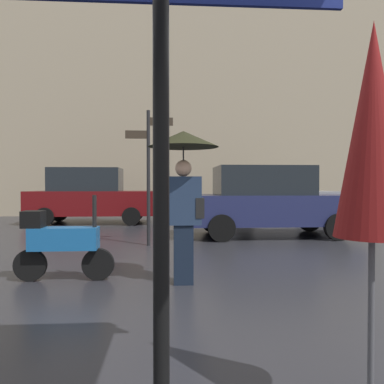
{
  "coord_description": "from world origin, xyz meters",
  "views": [
    {
      "loc": [
        -0.17,
        -2.66,
        1.39
      ],
      "look_at": [
        0.42,
        5.93,
        1.22
      ],
      "focal_mm": 35.13,
      "sensor_mm": 36.0,
      "label": 1
    }
  ],
  "objects_px": {
    "parked_car_distant": "(267,201)",
    "street_signpost": "(149,164)",
    "folded_patio_umbrella_near": "(373,143)",
    "pedestrian_with_umbrella": "(184,168)",
    "parked_scooter": "(61,242)",
    "parked_car_left": "(91,196)",
    "parked_car_right": "(275,197)"
  },
  "relations": [
    {
      "from": "folded_patio_umbrella_near",
      "to": "parked_car_right",
      "type": "relative_size",
      "value": 0.55
    },
    {
      "from": "parked_car_right",
      "to": "street_signpost",
      "type": "height_order",
      "value": "street_signpost"
    },
    {
      "from": "folded_patio_umbrella_near",
      "to": "street_signpost",
      "type": "relative_size",
      "value": 0.75
    },
    {
      "from": "parked_car_left",
      "to": "street_signpost",
      "type": "relative_size",
      "value": 1.44
    },
    {
      "from": "folded_patio_umbrella_near",
      "to": "parked_car_right",
      "type": "height_order",
      "value": "folded_patio_umbrella_near"
    },
    {
      "from": "pedestrian_with_umbrella",
      "to": "parked_scooter",
      "type": "height_order",
      "value": "pedestrian_with_umbrella"
    },
    {
      "from": "pedestrian_with_umbrella",
      "to": "street_signpost",
      "type": "height_order",
      "value": "street_signpost"
    },
    {
      "from": "parked_car_right",
      "to": "street_signpost",
      "type": "distance_m",
      "value": 6.66
    },
    {
      "from": "parked_car_distant",
      "to": "pedestrian_with_umbrella",
      "type": "bearing_deg",
      "value": 78.63
    },
    {
      "from": "parked_car_distant",
      "to": "folded_patio_umbrella_near",
      "type": "bearing_deg",
      "value": 95.17
    },
    {
      "from": "folded_patio_umbrella_near",
      "to": "parked_car_right",
      "type": "bearing_deg",
      "value": 76.24
    },
    {
      "from": "folded_patio_umbrella_near",
      "to": "pedestrian_with_umbrella",
      "type": "height_order",
      "value": "folded_patio_umbrella_near"
    },
    {
      "from": "parked_car_right",
      "to": "street_signpost",
      "type": "xyz_separation_m",
      "value": [
        -4.38,
        -4.93,
        0.93
      ]
    },
    {
      "from": "parked_scooter",
      "to": "street_signpost",
      "type": "xyz_separation_m",
      "value": [
        1.12,
        3.09,
        1.3
      ]
    },
    {
      "from": "folded_patio_umbrella_near",
      "to": "pedestrian_with_umbrella",
      "type": "xyz_separation_m",
      "value": [
        -0.93,
        3.14,
        -0.0
      ]
    },
    {
      "from": "parked_scooter",
      "to": "parked_car_left",
      "type": "bearing_deg",
      "value": 117.38
    },
    {
      "from": "parked_scooter",
      "to": "parked_car_distant",
      "type": "height_order",
      "value": "parked_car_distant"
    },
    {
      "from": "parked_car_right",
      "to": "parked_car_distant",
      "type": "bearing_deg",
      "value": -125.03
    },
    {
      "from": "parked_scooter",
      "to": "parked_car_distant",
      "type": "distance_m",
      "value": 6.13
    },
    {
      "from": "pedestrian_with_umbrella",
      "to": "parked_scooter",
      "type": "relative_size",
      "value": 1.5
    },
    {
      "from": "parked_car_left",
      "to": "parked_car_distant",
      "type": "height_order",
      "value": "parked_car_left"
    },
    {
      "from": "street_signpost",
      "to": "parked_scooter",
      "type": "bearing_deg",
      "value": -109.87
    },
    {
      "from": "parked_car_left",
      "to": "street_signpost",
      "type": "height_order",
      "value": "street_signpost"
    },
    {
      "from": "folded_patio_umbrella_near",
      "to": "street_signpost",
      "type": "xyz_separation_m",
      "value": [
        -1.57,
        6.53,
        0.24
      ]
    },
    {
      "from": "parked_car_right",
      "to": "parked_car_distant",
      "type": "xyz_separation_m",
      "value": [
        -1.26,
        -3.6,
        0.03
      ]
    },
    {
      "from": "pedestrian_with_umbrella",
      "to": "street_signpost",
      "type": "relative_size",
      "value": 0.69
    },
    {
      "from": "parked_car_left",
      "to": "pedestrian_with_umbrella",
      "type": "bearing_deg",
      "value": -82.09
    },
    {
      "from": "pedestrian_with_umbrella",
      "to": "parked_car_left",
      "type": "xyz_separation_m",
      "value": [
        -2.93,
        8.42,
        -0.63
      ]
    },
    {
      "from": "folded_patio_umbrella_near",
      "to": "street_signpost",
      "type": "height_order",
      "value": "street_signpost"
    },
    {
      "from": "parked_car_distant",
      "to": "parked_scooter",
      "type": "bearing_deg",
      "value": 62.51
    },
    {
      "from": "parked_car_distant",
      "to": "street_signpost",
      "type": "distance_m",
      "value": 3.5
    },
    {
      "from": "street_signpost",
      "to": "parked_car_right",
      "type": "bearing_deg",
      "value": 48.41
    }
  ]
}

